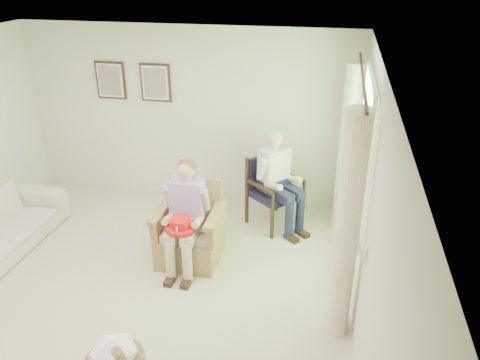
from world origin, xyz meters
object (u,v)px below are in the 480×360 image
at_px(red_hat, 181,225).
at_px(wood_armchair, 276,187).
at_px(person_dark, 275,174).
at_px(person_wicker, 186,209).
at_px(wicker_armchair, 191,236).

bearing_deg(red_hat, wood_armchair, 58.43).
xyz_separation_m(wood_armchair, red_hat, (-0.90, -1.46, 0.14)).
bearing_deg(person_dark, red_hat, -174.81).
bearing_deg(person_dark, person_wicker, -179.72).
bearing_deg(wicker_armchair, wood_armchair, 50.55).
height_order(person_dark, red_hat, person_dark).
bearing_deg(wicker_armchair, red_hat, -90.16).
xyz_separation_m(wicker_armchair, wood_armchair, (0.90, 1.12, 0.22)).
distance_m(wicker_armchair, red_hat, 0.49).
height_order(wood_armchair, red_hat, wood_armchair).
height_order(wood_armchair, person_dark, person_dark).
bearing_deg(person_wicker, wicker_armchair, 89.30).
distance_m(wicker_armchair, person_dark, 1.41).
bearing_deg(person_wicker, wood_armchair, 53.56).
bearing_deg(wood_armchair, person_dark, -140.20).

